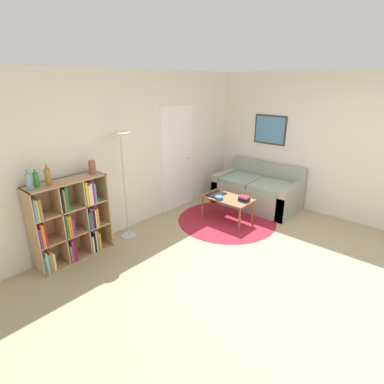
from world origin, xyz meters
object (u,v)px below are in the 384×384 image
Objects in this scene: bookshelf at (70,222)px; coffee_table at (227,200)px; couch at (258,191)px; bottle_left at (29,181)px; bottle_right at (48,177)px; bottle_middle at (36,180)px; vase_on_shelf at (92,167)px; floor_lamp at (122,151)px; bowl at (219,198)px; laptop at (216,194)px.

bookshelf reaches higher than coffee_table.
couch is 4.20m from bottle_left.
couch is 5.98× the size of bottle_right.
vase_on_shelf is at bearing -1.65° from bottle_middle.
bookshelf is 1.26m from floor_lamp.
floor_lamp reaches higher than bottle_left.
bottle_left is (-1.34, 0.06, -0.16)m from floor_lamp.
bottle_right is at bearing 165.38° from couch.
laptop is at bearing 50.45° from bowl.
bottle_right is 1.39× the size of vase_on_shelf.
bottle_right reaches higher than bottle_left.
bookshelf is at bearing 164.25° from laptop.
laptop is at bearing -21.19° from floor_lamp.
vase_on_shelf is at bearing 1.87° from bottle_left.
bowl is at bearing -16.76° from bottle_left.
bottle_right is (-2.71, 0.91, 0.90)m from coffee_table.
couch is 1.09m from laptop.
bookshelf is 7.87× the size of bowl.
bowl is (-1.18, 0.13, 0.16)m from couch.
couch reaches higher than laptop.
laptop is 2.90m from bottle_right.
floor_lamp is 6.29× the size of bottle_right.
bottle_left is at bearing 167.10° from laptop.
bottle_left is (-2.93, 0.67, 0.83)m from laptop.
coffee_table is 4.59× the size of vase_on_shelf.
bottle_left reaches higher than couch.
bookshelf is at bearing -3.18° from bottle_middle.
bottle_left is at bearing -178.13° from vase_on_shelf.
coffee_table is at bearing -20.57° from bookshelf.
couch is 10.99× the size of bowl.
bookshelf is 0.83m from bottle_left.
coffee_table is 0.25m from laptop.
coffee_table is at bearing 176.58° from couch.
bookshelf is 3.68m from couch.
floor_lamp is 8.74× the size of vase_on_shelf.
couch is at bearing -15.85° from bookshelf.
vase_on_shelf reaches higher than bowl.
floor_lamp is 7.38× the size of bottle_middle.
bottle_right is (-2.69, 0.67, 0.84)m from laptop.
bookshelf reaches higher than bowl.
couch is at bearing -14.62° from bottle_right.
bowl is (-0.14, -0.17, 0.02)m from laptop.
bottle_right reaches higher than bottle_middle.
laptop reaches higher than coffee_table.
bookshelf is at bearing 159.43° from coffee_table.
bookshelf is at bearing 179.49° from vase_on_shelf.
bottle_right reaches higher than bookshelf.
bookshelf is 3.30× the size of laptop.
bowl is 0.76× the size of vase_on_shelf.
floor_lamp is 6.59× the size of bottle_left.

